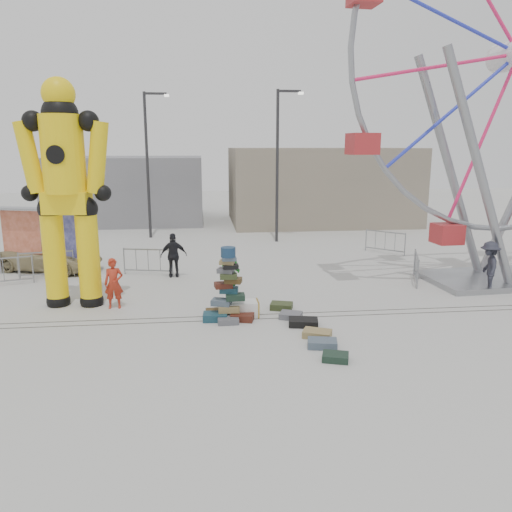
{
  "coord_description": "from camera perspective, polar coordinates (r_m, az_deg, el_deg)",
  "views": [
    {
      "loc": [
        -1.07,
        -13.64,
        5.13
      ],
      "look_at": [
        0.74,
        2.78,
        1.48
      ],
      "focal_mm": 35.0,
      "sensor_mm": 36.0,
      "label": 1
    }
  ],
  "objects": [
    {
      "name": "pedestrian_red",
      "position": [
        16.63,
        -15.94,
        -3.03
      ],
      "size": [
        0.62,
        0.42,
        1.64
      ],
      "primitive_type": "imported",
      "rotation": [
        0.0,
        0.0,
        0.05
      ],
      "color": "#A72A17",
      "rests_on": "ground"
    },
    {
      "name": "building_left",
      "position": [
        36.1,
        -14.23,
        7.44
      ],
      "size": [
        10.0,
        8.0,
        4.4
      ],
      "primitive_type": "cube",
      "color": "gray",
      "rests_on": "ground"
    },
    {
      "name": "suitcase_tower",
      "position": [
        15.1,
        -3.16,
        -4.92
      ],
      "size": [
        1.6,
        1.38,
        2.22
      ],
      "rotation": [
        0.0,
        0.0,
        -0.12
      ],
      "color": "#1C4454",
      "rests_on": "ground"
    },
    {
      "name": "barricade_wheel_front",
      "position": [
        20.09,
        17.83,
        -1.32
      ],
      "size": [
        0.78,
        1.91,
        1.1
      ],
      "primitive_type": null,
      "rotation": [
        0.0,
        0.0,
        1.22
      ],
      "color": "gray",
      "rests_on": "ground"
    },
    {
      "name": "track_line_near",
      "position": [
        15.17,
        -1.89,
        -7.28
      ],
      "size": [
        40.0,
        0.04,
        0.01
      ],
      "primitive_type": "cube",
      "color": "#47443F",
      "rests_on": "ground"
    },
    {
      "name": "row_case_0",
      "position": [
        16.1,
        2.93,
        -5.73
      ],
      "size": [
        0.81,
        0.69,
        0.21
      ],
      "primitive_type": "cube",
      "rotation": [
        0.0,
        0.0,
        -0.3
      ],
      "color": "#374321",
      "rests_on": "ground"
    },
    {
      "name": "track_line_far",
      "position": [
        15.55,
        -2.0,
        -6.78
      ],
      "size": [
        40.0,
        0.04,
        0.01
      ],
      "primitive_type": "cube",
      "color": "#47443F",
      "rests_on": "ground"
    },
    {
      "name": "parked_suv",
      "position": [
        22.65,
        -22.33,
        -0.04
      ],
      "size": [
        4.65,
        3.3,
        1.18
      ],
      "primitive_type": "imported",
      "rotation": [
        0.0,
        0.0,
        1.22
      ],
      "color": "tan",
      "rests_on": "ground"
    },
    {
      "name": "barricade_dummy_c",
      "position": [
        20.66,
        -12.22,
        -0.62
      ],
      "size": [
        1.98,
        0.5,
        1.1
      ],
      "primitive_type": null,
      "rotation": [
        0.0,
        0.0,
        -0.2
      ],
      "color": "gray",
      "rests_on": "ground"
    },
    {
      "name": "barricade_wheel_back",
      "position": [
        25.09,
        14.53,
        1.55
      ],
      "size": [
        1.53,
        1.44,
        1.1
      ],
      "primitive_type": null,
      "rotation": [
        0.0,
        0.0,
        -0.75
      ],
      "color": "gray",
      "rests_on": "ground"
    },
    {
      "name": "lamp_post_left",
      "position": [
        28.79,
        -12.16,
        10.91
      ],
      "size": [
        1.41,
        0.25,
        8.0
      ],
      "color": "#2D2D30",
      "rests_on": "ground"
    },
    {
      "name": "steamer_trunk",
      "position": [
        15.41,
        -1.59,
        -6.05
      ],
      "size": [
        1.01,
        0.59,
        0.47
      ],
      "primitive_type": "cube",
      "rotation": [
        0.0,
        0.0,
        0.01
      ],
      "color": "silver",
      "rests_on": "ground"
    },
    {
      "name": "pedestrian_green",
      "position": [
        17.49,
        -2.98,
        -1.84
      ],
      "size": [
        0.99,
        0.92,
        1.62
      ],
      "primitive_type": "imported",
      "rotation": [
        0.0,
        0.0,
        -0.51
      ],
      "color": "#175C1A",
      "rests_on": "ground"
    },
    {
      "name": "banner_scaffold",
      "position": [
        21.84,
        -23.42,
        3.3
      ],
      "size": [
        3.78,
        1.6,
        2.71
      ],
      "rotation": [
        0.0,
        0.0,
        -0.27
      ],
      "color": "gray",
      "rests_on": "ground"
    },
    {
      "name": "pedestrian_black",
      "position": [
        20.03,
        -9.39,
        0.07
      ],
      "size": [
        1.07,
        0.51,
        1.77
      ],
      "primitive_type": "imported",
      "rotation": [
        0.0,
        0.0,
        3.21
      ],
      "color": "black",
      "rests_on": "ground"
    },
    {
      "name": "pedestrian_grey",
      "position": [
        19.54,
        25.08,
        -1.15
      ],
      "size": [
        1.06,
        1.36,
        1.85
      ],
      "primitive_type": "imported",
      "rotation": [
        0.0,
        0.0,
        -1.93
      ],
      "color": "#252631",
      "rests_on": "ground"
    },
    {
      "name": "barricade_dummy_b",
      "position": [
        21.34,
        -22.8,
        -0.91
      ],
      "size": [
        1.99,
        0.43,
        1.1
      ],
      "primitive_type": null,
      "rotation": [
        0.0,
        0.0,
        0.17
      ],
      "color": "gray",
      "rests_on": "ground"
    },
    {
      "name": "row_case_1",
      "position": [
        15.3,
        4.0,
        -6.79
      ],
      "size": [
        0.8,
        0.73,
        0.18
      ],
      "primitive_type": "cube",
      "rotation": [
        0.0,
        0.0,
        -0.39
      ],
      "color": "slate",
      "rests_on": "ground"
    },
    {
      "name": "ground",
      "position": [
        14.61,
        -1.71,
        -8.08
      ],
      "size": [
        90.0,
        90.0,
        0.0
      ],
      "primitive_type": "plane",
      "color": "#9E9E99",
      "rests_on": "ground"
    },
    {
      "name": "barricade_dummy_a",
      "position": [
        20.86,
        -26.89,
        -1.58
      ],
      "size": [
        1.94,
        0.68,
        1.1
      ],
      "primitive_type": null,
      "rotation": [
        0.0,
        0.0,
        0.3
      ],
      "color": "gray",
      "rests_on": "ground"
    },
    {
      "name": "row_case_3",
      "position": [
        13.92,
        7.0,
        -8.81
      ],
      "size": [
        0.9,
        0.76,
        0.2
      ],
      "primitive_type": "cube",
      "rotation": [
        0.0,
        0.0,
        -0.41
      ],
      "color": "#9A834E",
      "rests_on": "ground"
    },
    {
      "name": "row_case_5",
      "position": [
        12.57,
        9.07,
        -11.33
      ],
      "size": [
        0.75,
        0.65,
        0.18
      ],
      "primitive_type": "cube",
      "rotation": [
        0.0,
        0.0,
        -0.31
      ],
      "color": "#1C3225",
      "rests_on": "ground"
    },
    {
      "name": "crash_test_dummy",
      "position": [
        16.84,
        -20.91,
        7.47
      ],
      "size": [
        2.94,
        1.29,
        7.39
      ],
      "rotation": [
        0.0,
        0.0,
        -0.09
      ],
      "color": "black",
      "rests_on": "ground"
    },
    {
      "name": "lamp_post_right",
      "position": [
        26.97,
        2.65,
        11.08
      ],
      "size": [
        1.41,
        0.25,
        8.0
      ],
      "color": "#2D2D30",
      "rests_on": "ground"
    },
    {
      "name": "building_right",
      "position": [
        34.69,
        7.26,
        8.02
      ],
      "size": [
        12.0,
        8.0,
        5.0
      ],
      "primitive_type": "cube",
      "color": "gray",
      "rests_on": "ground"
    },
    {
      "name": "row_case_2",
      "position": [
        14.73,
        5.43,
        -7.54
      ],
      "size": [
        0.93,
        0.7,
        0.2
      ],
      "primitive_type": "cube",
      "rotation": [
        0.0,
        0.0,
        -0.18
      ],
      "color": "black",
      "rests_on": "ground"
    },
    {
      "name": "row_case_4",
      "position": [
        13.28,
        7.59,
        -9.88
      ],
      "size": [
        0.84,
        0.64,
        0.2
      ],
      "primitive_type": "cube",
      "rotation": [
        0.0,
        0.0,
        -0.21
      ],
      "color": "#4E5E70",
      "rests_on": "ground"
    }
  ]
}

